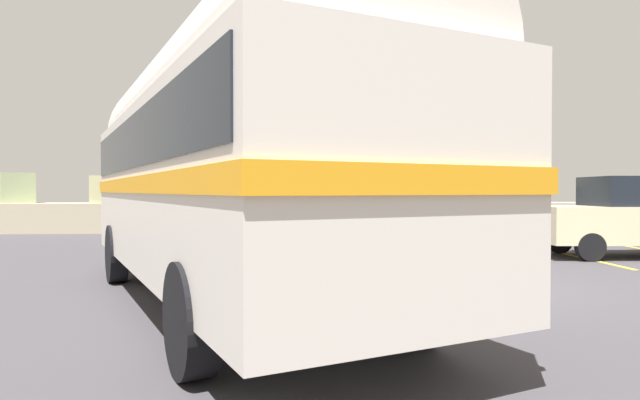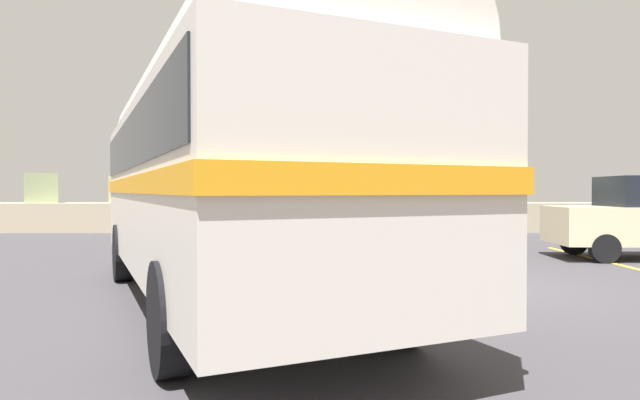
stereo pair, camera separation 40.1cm
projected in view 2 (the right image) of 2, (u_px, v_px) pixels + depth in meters
name	position (u px, v px, depth m)	size (l,w,h in m)	color
ground	(452.00, 286.00, 8.82)	(32.00, 26.00, 0.02)	#3B393D
breakwater	(375.00, 214.00, 20.59)	(31.36, 1.99, 2.31)	tan
vintage_coach	(224.00, 154.00, 7.29)	(5.65, 8.82, 3.70)	black
lamp_post	(497.00, 131.00, 14.79)	(0.74, 0.85, 5.55)	#5B5B60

